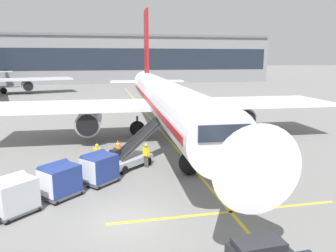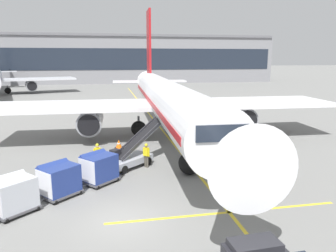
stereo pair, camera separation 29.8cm
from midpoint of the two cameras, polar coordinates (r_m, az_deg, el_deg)
ground_plane at (r=16.20m, az=-7.45°, el=-16.16°), size 600.00×600.00×0.00m
parked_airplane at (r=31.09m, az=-0.01°, el=4.62°), size 32.30×41.52×14.16m
belt_loader at (r=23.31m, az=-6.11°, el=-4.92°), size 4.82×4.34×3.15m
baggage_cart_lead at (r=20.53m, az=-11.68°, el=-7.11°), size 2.57×2.53×1.91m
baggage_cart_second at (r=19.16m, az=-18.20°, el=-8.86°), size 2.57×2.53×1.91m
baggage_cart_third at (r=18.05m, az=-25.17°, el=-10.73°), size 2.57×2.53×1.91m
ground_crew_by_loader at (r=21.54m, az=-11.49°, el=-6.20°), size 0.41×0.48×1.74m
ground_crew_by_carts at (r=23.34m, az=-11.90°, el=-4.80°), size 0.57×0.26×1.74m
ground_crew_marshaller at (r=22.91m, az=-3.46°, el=-4.88°), size 0.44×0.44×1.74m
safety_cone_engine_keepout at (r=27.19m, az=-11.93°, el=-3.85°), size 0.63×0.63×0.71m
safety_cone_wingtip at (r=27.99m, az=-8.32°, el=-3.18°), size 0.70×0.70×0.79m
apron_guidance_line_lead_in at (r=31.06m, az=0.53°, el=-2.27°), size 0.20×110.00×0.01m
apron_guidance_line_stop_bar at (r=17.08m, az=10.60°, el=-14.71°), size 12.00×0.20×0.01m
terminal_building at (r=106.70m, az=-7.28°, el=11.55°), size 92.15×16.85×14.51m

